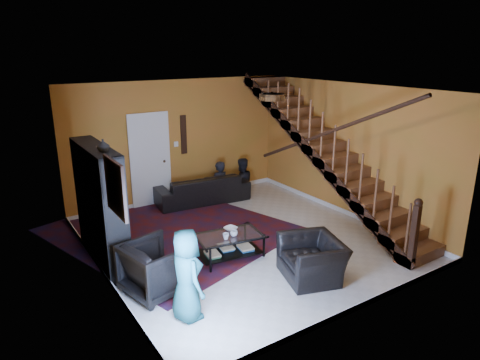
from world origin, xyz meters
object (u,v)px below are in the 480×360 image
at_px(armchair_left, 156,268).
at_px(bookshelf, 101,207).
at_px(sofa, 202,189).
at_px(coffee_table, 229,245).
at_px(armchair_right, 312,259).

bearing_deg(armchair_left, bookshelf, 1.55).
xyz_separation_m(sofa, coffee_table, (-0.95, -2.75, -0.07)).
bearing_deg(armchair_right, coffee_table, -131.65).
relative_size(bookshelf, armchair_left, 2.32).
bearing_deg(bookshelf, coffee_table, -30.23).
bearing_deg(sofa, armchair_right, 93.04).
xyz_separation_m(bookshelf, armchair_left, (0.35, -1.40, -0.57)).
bearing_deg(bookshelf, sofa, 31.60).
distance_m(bookshelf, armchair_left, 1.55).
distance_m(sofa, coffee_table, 2.92).
xyz_separation_m(sofa, armchair_left, (-2.41, -3.10, 0.08)).
bearing_deg(sofa, bookshelf, 37.57).
relative_size(sofa, armchair_right, 2.23).
height_order(armchair_left, armchair_right, armchair_left).
height_order(sofa, armchair_left, armchair_left).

